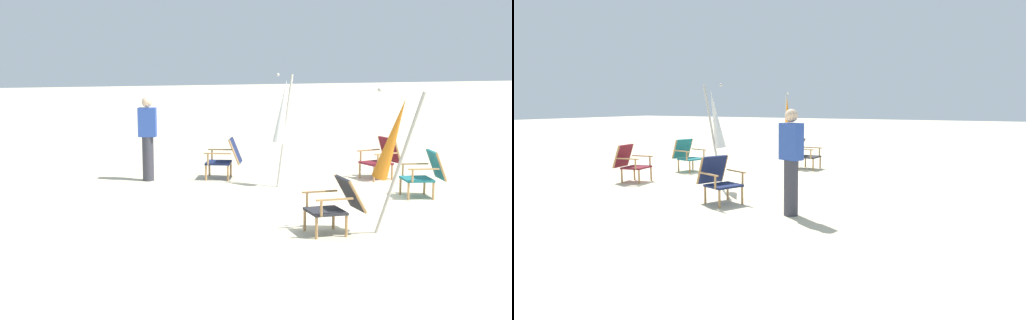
# 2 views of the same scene
# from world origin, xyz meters

# --- Properties ---
(ground_plane) EXTENTS (80.00, 80.00, 0.00)m
(ground_plane) POSITION_xyz_m (0.00, 0.00, 0.00)
(ground_plane) COLOR beige
(beach_chair_back_right) EXTENTS (0.61, 0.77, 0.78)m
(beach_chair_back_right) POSITION_xyz_m (-1.67, 1.33, 0.42)
(beach_chair_back_right) COLOR #28282D
(beach_chair_back_right) RESTS_ON ground
(beach_chair_front_right) EXTENTS (0.70, 0.79, 0.81)m
(beach_chair_front_right) POSITION_xyz_m (0.13, -1.10, 0.43)
(beach_chair_front_right) COLOR #196066
(beach_chair_front_right) RESTS_ON ground
(beach_chair_mid_center) EXTENTS (0.79, 0.86, 0.81)m
(beach_chair_mid_center) POSITION_xyz_m (2.86, 1.73, 0.43)
(beach_chair_mid_center) COLOR #19234C
(beach_chair_mid_center) RESTS_ON ground
(beach_chair_front_left) EXTENTS (0.69, 0.77, 0.82)m
(beach_chair_front_left) POSITION_xyz_m (1.98, -1.21, 0.43)
(beach_chair_front_left) COLOR maroon
(beach_chair_front_left) RESTS_ON ground
(umbrella_furled_white) EXTENTS (0.34, 0.47, 2.10)m
(umbrella_furled_white) POSITION_xyz_m (1.78, 0.93, 1.38)
(umbrella_furled_white) COLOR #B7B2A8
(umbrella_furled_white) RESTS_ON ground
(umbrella_furled_orange) EXTENTS (0.74, 0.50, 2.02)m
(umbrella_furled_orange) POSITION_xyz_m (-2.02, 0.68, 1.32)
(umbrella_furled_orange) COLOR #B7B2A8
(umbrella_furled_orange) RESTS_ON ground
(person_near_chairs) EXTENTS (0.29, 0.38, 1.63)m
(person_near_chairs) POSITION_xyz_m (3.10, 3.23, 0.84)
(person_near_chairs) COLOR #383842
(person_near_chairs) RESTS_ON ground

